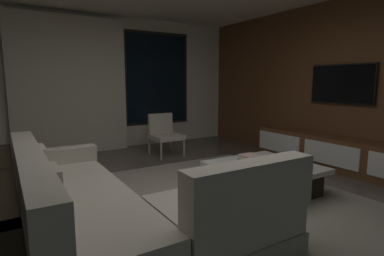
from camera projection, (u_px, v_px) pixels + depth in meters
The scene contains 10 objects.
floor at pixel (192, 210), 3.36m from camera, with size 9.20×9.20×0.00m, color #564C44.
back_wall_with_window at pixel (95, 84), 6.18m from camera, with size 6.60×0.30×2.70m.
media_wall at pixel (361, 84), 4.75m from camera, with size 0.12×7.80×2.70m.
area_rug at pixel (223, 206), 3.46m from camera, with size 3.20×3.80×0.01m, color gray.
sectional_couch at pixel (113, 210), 2.67m from camera, with size 1.98×2.50×0.82m.
coffee_table at pixel (264, 178), 3.87m from camera, with size 1.16×1.16×0.36m.
book_stack_on_coffee_table at pixel (250, 159), 3.89m from camera, with size 0.28×0.21×0.12m.
accent_chair_near_window at pixel (164, 132), 5.86m from camera, with size 0.55×0.57×0.78m.
media_console at pixel (341, 155), 4.81m from camera, with size 0.46×3.10×0.52m.
mounted_tv at pixel (342, 84), 4.90m from camera, with size 0.05×1.08×0.62m.
Camera 1 is at (-1.68, -2.72, 1.39)m, focal length 28.87 mm.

